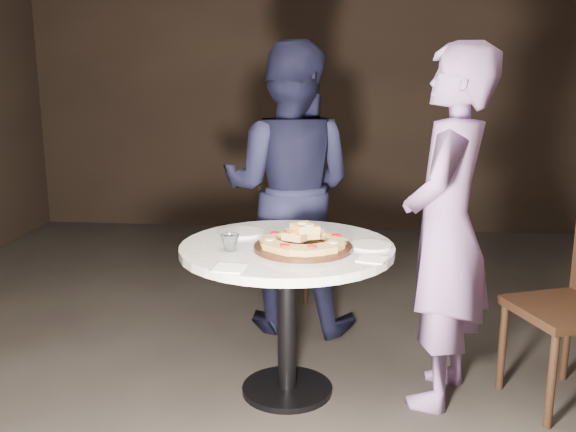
{
  "coord_description": "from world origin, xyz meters",
  "views": [
    {
      "loc": [
        0.21,
        -2.91,
        1.6
      ],
      "look_at": [
        -0.09,
        0.1,
        0.91
      ],
      "focal_mm": 40.0,
      "sensor_mm": 36.0,
      "label": 1
    }
  ],
  "objects_px": {
    "table": "(287,273)",
    "diner_navy": "(289,189)",
    "focaccia_pile": "(303,239)",
    "serving_board": "(303,247)",
    "diner_teal": "(446,229)",
    "water_glass": "(230,242)",
    "chair_far": "(291,233)"
  },
  "relations": [
    {
      "from": "table",
      "to": "diner_navy",
      "type": "relative_size",
      "value": 0.61
    },
    {
      "from": "diner_navy",
      "to": "focaccia_pile",
      "type": "bearing_deg",
      "value": 106.65
    },
    {
      "from": "serving_board",
      "to": "diner_teal",
      "type": "height_order",
      "value": "diner_teal"
    },
    {
      "from": "water_glass",
      "to": "diner_teal",
      "type": "bearing_deg",
      "value": 9.41
    },
    {
      "from": "chair_far",
      "to": "focaccia_pile",
      "type": "bearing_deg",
      "value": 122.02
    },
    {
      "from": "serving_board",
      "to": "diner_teal",
      "type": "relative_size",
      "value": 0.27
    },
    {
      "from": "water_glass",
      "to": "diner_navy",
      "type": "relative_size",
      "value": 0.05
    },
    {
      "from": "table",
      "to": "chair_far",
      "type": "distance_m",
      "value": 1.41
    },
    {
      "from": "table",
      "to": "water_glass",
      "type": "distance_m",
      "value": 0.34
    },
    {
      "from": "serving_board",
      "to": "diner_teal",
      "type": "distance_m",
      "value": 0.68
    },
    {
      "from": "serving_board",
      "to": "diner_navy",
      "type": "relative_size",
      "value": 0.26
    },
    {
      "from": "focaccia_pile",
      "to": "diner_navy",
      "type": "distance_m",
      "value": 0.97
    },
    {
      "from": "chair_far",
      "to": "diner_navy",
      "type": "bearing_deg",
      "value": 118.35
    },
    {
      "from": "focaccia_pile",
      "to": "diner_teal",
      "type": "relative_size",
      "value": 0.24
    },
    {
      "from": "serving_board",
      "to": "diner_navy",
      "type": "xyz_separation_m",
      "value": [
        -0.16,
        0.96,
        0.1
      ]
    },
    {
      "from": "focaccia_pile",
      "to": "water_glass",
      "type": "bearing_deg",
      "value": -170.19
    },
    {
      "from": "diner_teal",
      "to": "table",
      "type": "bearing_deg",
      "value": -68.09
    },
    {
      "from": "diner_navy",
      "to": "diner_teal",
      "type": "relative_size",
      "value": 1.02
    },
    {
      "from": "water_glass",
      "to": "serving_board",
      "type": "bearing_deg",
      "value": 9.46
    },
    {
      "from": "serving_board",
      "to": "focaccia_pile",
      "type": "xyz_separation_m",
      "value": [
        -0.0,
        0.0,
        0.04
      ]
    },
    {
      "from": "table",
      "to": "focaccia_pile",
      "type": "height_order",
      "value": "focaccia_pile"
    },
    {
      "from": "table",
      "to": "diner_teal",
      "type": "xyz_separation_m",
      "value": [
        0.75,
        0.03,
        0.23
      ]
    },
    {
      "from": "chair_far",
      "to": "diner_teal",
      "type": "distance_m",
      "value": 1.66
    },
    {
      "from": "focaccia_pile",
      "to": "water_glass",
      "type": "relative_size",
      "value": 4.81
    },
    {
      "from": "diner_teal",
      "to": "diner_navy",
      "type": "bearing_deg",
      "value": -116.33
    },
    {
      "from": "table",
      "to": "water_glass",
      "type": "height_order",
      "value": "water_glass"
    },
    {
      "from": "chair_far",
      "to": "diner_navy",
      "type": "xyz_separation_m",
      "value": [
        0.04,
        -0.51,
        0.41
      ]
    },
    {
      "from": "focaccia_pile",
      "to": "diner_navy",
      "type": "height_order",
      "value": "diner_navy"
    },
    {
      "from": "focaccia_pile",
      "to": "water_glass",
      "type": "xyz_separation_m",
      "value": [
        -0.34,
        -0.06,
        -0.01
      ]
    },
    {
      "from": "table",
      "to": "diner_teal",
      "type": "bearing_deg",
      "value": 2.59
    },
    {
      "from": "table",
      "to": "focaccia_pile",
      "type": "bearing_deg",
      "value": -41.84
    },
    {
      "from": "water_glass",
      "to": "table",
      "type": "bearing_deg",
      "value": 27.76
    }
  ]
}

